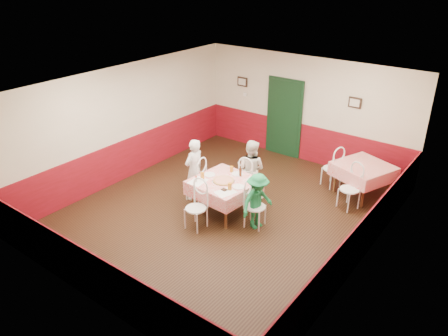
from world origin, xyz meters
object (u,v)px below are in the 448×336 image
Objects in this scene: pizza at (223,181)px; glass_b at (230,186)px; second_table at (362,180)px; glass_c at (232,169)px; chair_second_b at (349,190)px; diner_left at (194,170)px; wallet at (224,190)px; glass_a at (202,176)px; chair_right at (255,207)px; beer_bottle at (240,171)px; chair_left at (196,181)px; chair_near at (196,209)px; diner_right at (257,201)px; diner_far at (251,169)px; main_table at (224,196)px; chair_far at (249,180)px; chair_second_a at (332,169)px.

pizza is 2.97× the size of glass_b.
glass_c is at bearing -136.34° from second_table.
second_table is at bearing 111.21° from chair_second_b.
glass_b is 1.29m from diner_left.
wallet is at bearing 74.07° from diner_left.
chair_right is at bearing 7.02° from glass_a.
chair_second_b is at bearing 49.35° from glass_b.
beer_bottle reaches higher than wallet.
chair_near is (0.77, -0.92, 0.00)m from chair_left.
chair_second_b is 2.81m from wallet.
glass_c is at bearing 105.12° from pizza.
chair_right reaches higher than wallet.
beer_bottle reaches higher than glass_c.
diner_left is 1.80m from diner_right.
diner_far is at bearing 125.10° from chair_left.
glass_a is 1.03× the size of glass_b.
glass_b is 1.34× the size of wallet.
chair_near is 0.80m from glass_a.
diner_right is (0.82, -0.97, -0.10)m from diner_far.
chair_right reaches higher than glass_c.
chair_far is at bearing 85.02° from main_table.
glass_c is at bearing 118.03° from diner_left.
pizza is (-2.07, -2.56, 0.40)m from second_table.
chair_left is at bearing -20.48° from chair_second_a.
chair_left is 4.19× the size of beer_bottle.
glass_b reaches higher than chair_near.
main_table is 8.02× the size of glass_a.
second_table is 3.74m from glass_a.
diner_right is (0.74, -0.45, -0.27)m from beer_bottle.
diner_right reaches higher than main_table.
glass_a is at bearing 61.44° from chair_far.
beer_bottle reaches higher than chair_second_b.
chair_left is (-2.93, -2.45, 0.08)m from second_table.
chair_right is 0.92m from beer_bottle.
wallet is at bearing 62.82° from chair_left.
main_table is 1.09× the size of second_table.
diner_far is (-2.01, -0.88, 0.25)m from chair_second_b.
chair_far reaches higher than pizza.
chair_far is at bearing 103.86° from wallet.
glass_c is 0.09× the size of diner_left.
chair_second_a is 1.06m from chair_second_b.
diner_left reaches higher than glass_b.
second_table is 7.37× the size of glass_a.
main_table is at bearing 97.79° from diner_right.
pizza is at bearing 99.97° from diner_right.
chair_right is at bearing -102.62° from chair_second_b.
wallet is at bearing 0.65° from chair_second_a.
glass_a is 1.13× the size of glass_c.
diner_right is at bearing 6.56° from glass_a.
chair_second_b is at bearing -43.34° from chair_right.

